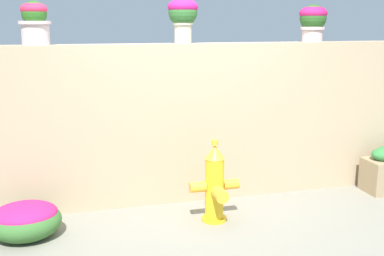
# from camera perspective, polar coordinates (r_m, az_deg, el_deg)

# --- Properties ---
(ground_plane) EXTENTS (24.00, 24.00, 0.00)m
(ground_plane) POSITION_cam_1_polar(r_m,az_deg,el_deg) (4.36, 2.14, -12.73)
(ground_plane) COLOR gray
(stone_wall) EXTENTS (6.51, 0.29, 1.66)m
(stone_wall) POSITION_cam_1_polar(r_m,az_deg,el_deg) (4.98, -1.05, 0.61)
(stone_wall) COLOR tan
(stone_wall) RESTS_ON ground
(potted_plant_1) EXTENTS (0.30, 0.30, 0.40)m
(potted_plant_1) POSITION_cam_1_polar(r_m,az_deg,el_deg) (4.75, -18.46, 12.16)
(potted_plant_1) COLOR beige
(potted_plant_1) RESTS_ON stone_wall
(potted_plant_2) EXTENTS (0.31, 0.31, 0.45)m
(potted_plant_2) POSITION_cam_1_polar(r_m,az_deg,el_deg) (4.88, -1.08, 13.64)
(potted_plant_2) COLOR beige
(potted_plant_2) RESTS_ON stone_wall
(potted_plant_3) EXTENTS (0.30, 0.30, 0.40)m
(potted_plant_3) POSITION_cam_1_polar(r_m,az_deg,el_deg) (5.38, 14.39, 12.53)
(potted_plant_3) COLOR beige
(potted_plant_3) RESTS_ON stone_wall
(fire_hydrant) EXTENTS (0.48, 0.38, 0.80)m
(fire_hydrant) POSITION_cam_1_polar(r_m,az_deg,el_deg) (4.51, 2.78, -6.95)
(fire_hydrant) COLOR yellow
(fire_hydrant) RESTS_ON ground
(flower_bush_left) EXTENTS (0.62, 0.56, 0.33)m
(flower_bush_left) POSITION_cam_1_polar(r_m,az_deg,el_deg) (4.49, -19.47, -10.33)
(flower_bush_left) COLOR #37692E
(flower_bush_left) RESTS_ON ground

